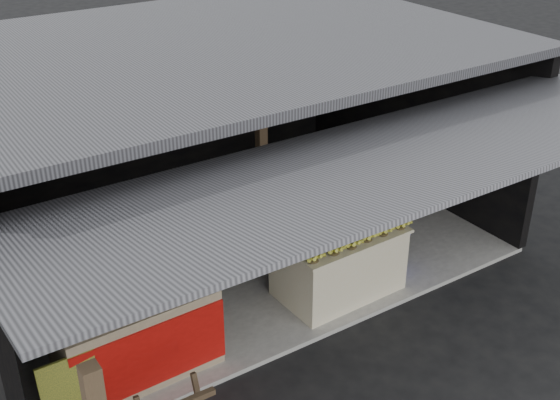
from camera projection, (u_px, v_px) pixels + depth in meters
ground at (327, 337)px, 8.35m from camera, size 80.00×80.00×0.00m
concrete_slab at (223, 244)px, 10.18m from camera, size 7.00×5.00×0.06m
shophouse at (206, 103)px, 9.46m from camera, size 7.40×7.29×3.02m
banana_table at (339, 262)px, 8.90m from camera, size 1.61×1.02×0.88m
banana_pile at (340, 226)px, 8.66m from camera, size 1.49×0.92×0.17m
white_crate at (298, 234)px, 9.50m from camera, size 0.81×0.56×0.89m
neighbor_stall at (136, 334)px, 7.48m from camera, size 1.72×0.80×1.75m
green_signboard at (72, 397)px, 6.77m from camera, size 0.57×0.17×0.85m
water_barrel at (395, 250)px, 9.47m from camera, size 0.36×0.36×0.53m
plastic_chair at (333, 166)px, 11.10m from camera, size 0.58×0.58×0.99m
magenta_rug at (359, 212)px, 10.98m from camera, size 1.60×1.15×0.01m
picture_frames at (134, 78)px, 10.99m from camera, size 1.62×0.04×0.46m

